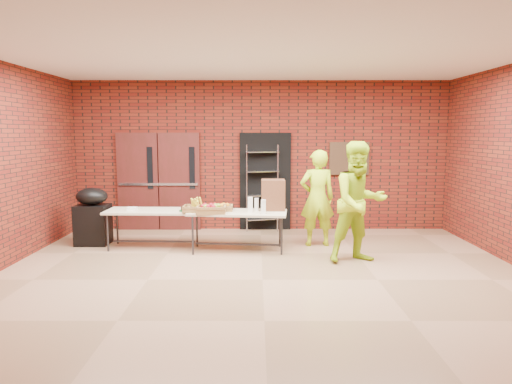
# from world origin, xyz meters

# --- Properties ---
(room) EXTENTS (8.08, 7.08, 3.28)m
(room) POSITION_xyz_m (0.00, 0.00, 1.60)
(room) COLOR #8C6C4B
(room) RESTS_ON ground
(double_doors) EXTENTS (1.78, 0.12, 2.10)m
(double_doors) POSITION_xyz_m (-2.20, 3.44, 1.05)
(double_doors) COLOR #4D1616
(double_doors) RESTS_ON room
(dark_doorway) EXTENTS (1.10, 0.06, 2.10)m
(dark_doorway) POSITION_xyz_m (0.10, 3.46, 1.05)
(dark_doorway) COLOR black
(dark_doorway) RESTS_ON room
(bronze_plaque) EXTENTS (0.85, 0.04, 0.70)m
(bronze_plaque) POSITION_xyz_m (1.90, 3.45, 1.55)
(bronze_plaque) COLOR #412A1A
(bronze_plaque) RESTS_ON room
(wire_rack) EXTENTS (0.71, 0.39, 1.85)m
(wire_rack) POSITION_xyz_m (0.04, 3.32, 0.92)
(wire_rack) COLOR #A9A9B0
(wire_rack) RESTS_ON room
(table_left) EXTENTS (1.72, 0.76, 0.70)m
(table_left) POSITION_xyz_m (-1.98, 1.86, 0.64)
(table_left) COLOR beige
(table_left) RESTS_ON room
(table_right) EXTENTS (1.79, 0.88, 0.71)m
(table_right) POSITION_xyz_m (-0.42, 1.64, 0.65)
(table_right) COLOR beige
(table_right) RESTS_ON room
(basket_bananas) EXTENTS (0.44, 0.34, 0.14)m
(basket_bananas) POSITION_xyz_m (-1.17, 1.64, 0.77)
(basket_bananas) COLOR olive
(basket_bananas) RESTS_ON table_right
(basket_oranges) EXTENTS (0.40, 0.31, 0.13)m
(basket_oranges) POSITION_xyz_m (-0.72, 1.75, 0.76)
(basket_oranges) COLOR olive
(basket_oranges) RESTS_ON table_right
(basket_apples) EXTENTS (0.50, 0.39, 0.16)m
(basket_apples) POSITION_xyz_m (-0.88, 1.51, 0.78)
(basket_apples) COLOR olive
(basket_apples) RESTS_ON table_right
(muffin_tray) EXTENTS (0.39, 0.39, 0.10)m
(muffin_tray) POSITION_xyz_m (-1.29, 1.77, 0.74)
(muffin_tray) COLOR #144C1F
(muffin_tray) RESTS_ON table_left
(napkin_box) EXTENTS (0.17, 0.11, 0.06)m
(napkin_box) POSITION_xyz_m (-2.35, 1.84, 0.73)
(napkin_box) COLOR white
(napkin_box) RESTS_ON table_left
(coffee_dispenser) EXTENTS (0.42, 0.37, 0.55)m
(coffee_dispenser) POSITION_xyz_m (0.21, 1.82, 0.99)
(coffee_dispenser) COLOR brown
(coffee_dispenser) RESTS_ON table_right
(cup_stack_front) EXTENTS (0.09, 0.09, 0.27)m
(cup_stack_front) POSITION_xyz_m (-0.20, 1.56, 0.84)
(cup_stack_front) COLOR white
(cup_stack_front) RESTS_ON table_right
(cup_stack_mid) EXTENTS (0.08, 0.08, 0.25)m
(cup_stack_mid) POSITION_xyz_m (0.03, 1.41, 0.83)
(cup_stack_mid) COLOR white
(cup_stack_mid) RESTS_ON table_right
(cup_stack_back) EXTENTS (0.08, 0.08, 0.23)m
(cup_stack_back) POSITION_xyz_m (-0.09, 1.72, 0.82)
(cup_stack_back) COLOR white
(cup_stack_back) RESTS_ON table_right
(covered_grill) EXTENTS (0.60, 0.51, 1.08)m
(covered_grill) POSITION_xyz_m (-3.18, 2.11, 0.54)
(covered_grill) COLOR black
(covered_grill) RESTS_ON room
(volunteer_woman) EXTENTS (0.69, 0.49, 1.79)m
(volunteer_woman) POSITION_xyz_m (1.04, 2.03, 0.90)
(volunteer_woman) COLOR #A7CF17
(volunteer_woman) RESTS_ON room
(volunteer_man) EXTENTS (1.12, 0.97, 1.97)m
(volunteer_man) POSITION_xyz_m (1.57, 0.95, 0.98)
(volunteer_man) COLOR #A7CF17
(volunteer_man) RESTS_ON room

